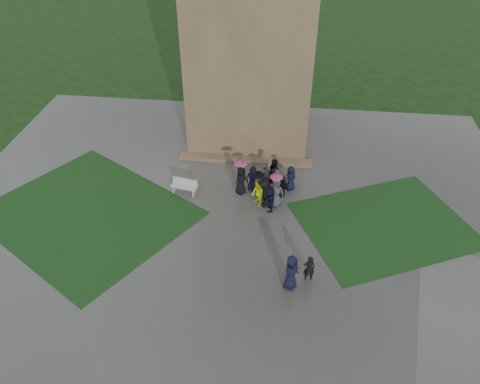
# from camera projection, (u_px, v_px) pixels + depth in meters

# --- Properties ---
(ground) EXTENTS (120.00, 120.00, 0.00)m
(ground) POSITION_uv_depth(u_px,v_px,m) (222.00, 278.00, 23.20)
(ground) COLOR black
(plaza) EXTENTS (34.00, 34.00, 0.02)m
(plaza) POSITION_uv_depth(u_px,v_px,m) (228.00, 250.00, 24.78)
(plaza) COLOR #3A3B38
(plaza) RESTS_ON ground
(lawn_inset_left) EXTENTS (14.10, 13.46, 0.01)m
(lawn_inset_left) POSITION_uv_depth(u_px,v_px,m) (88.00, 214.00, 27.14)
(lawn_inset_left) COLOR black
(lawn_inset_left) RESTS_ON plaza
(lawn_inset_right) EXTENTS (11.12, 10.15, 0.01)m
(lawn_inset_right) POSITION_uv_depth(u_px,v_px,m) (384.00, 224.00, 26.37)
(lawn_inset_right) COLOR black
(lawn_inset_right) RESTS_ON plaza
(tower) EXTENTS (8.00, 8.00, 18.00)m
(tower) POSITION_uv_depth(u_px,v_px,m) (253.00, 5.00, 29.67)
(tower) COLOR brown
(tower) RESTS_ON ground
(tower_plinth) EXTENTS (9.00, 0.80, 0.22)m
(tower_plinth) POSITION_uv_depth(u_px,v_px,m) (245.00, 160.00, 31.53)
(tower_plinth) COLOR brown
(tower_plinth) RESTS_ON plaza
(bench) EXTENTS (1.68, 0.80, 0.94)m
(bench) POSITION_uv_depth(u_px,v_px,m) (184.00, 186.00, 28.50)
(bench) COLOR #B2B2AD
(bench) RESTS_ON plaza
(visitor_cluster) EXTENTS (3.98, 3.75, 2.53)m
(visitor_cluster) POSITION_uv_depth(u_px,v_px,m) (266.00, 183.00, 27.73)
(visitor_cluster) COLOR black
(visitor_cluster) RESTS_ON plaza
(pedestrian_mid) EXTENTS (1.06, 1.15, 1.95)m
(pedestrian_mid) POSITION_uv_depth(u_px,v_px,m) (291.00, 272.00, 22.15)
(pedestrian_mid) COLOR black
(pedestrian_mid) RESTS_ON plaza
(pedestrian_near) EXTENTS (0.59, 0.43, 1.52)m
(pedestrian_near) POSITION_uv_depth(u_px,v_px,m) (309.00, 268.00, 22.65)
(pedestrian_near) COLOR black
(pedestrian_near) RESTS_ON plaza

